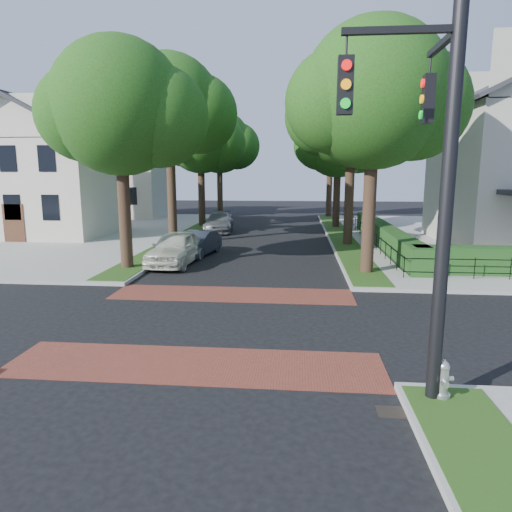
% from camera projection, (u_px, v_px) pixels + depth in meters
% --- Properties ---
extents(ground, '(120.00, 120.00, 0.00)m').
position_uv_depth(ground, '(218.00, 322.00, 14.01)').
color(ground, black).
rests_on(ground, ground).
extents(sidewalk_nw, '(30.00, 30.00, 0.15)m').
position_uv_depth(sidewalk_nw, '(6.00, 232.00, 34.34)').
color(sidewalk_nw, gray).
rests_on(sidewalk_nw, ground).
extents(crosswalk_far, '(9.00, 2.20, 0.01)m').
position_uv_depth(crosswalk_far, '(232.00, 294.00, 17.15)').
color(crosswalk_far, brown).
rests_on(crosswalk_far, ground).
extents(crosswalk_near, '(9.00, 2.20, 0.01)m').
position_uv_depth(crosswalk_near, '(195.00, 365.00, 10.88)').
color(crosswalk_near, brown).
rests_on(crosswalk_near, ground).
extents(storm_drain, '(0.65, 0.45, 0.01)m').
position_uv_depth(storm_drain, '(394.00, 412.00, 8.73)').
color(storm_drain, black).
rests_on(storm_drain, ground).
extents(grass_strip_ne, '(1.60, 29.80, 0.02)m').
position_uv_depth(grass_strip_ne, '(340.00, 235.00, 32.21)').
color(grass_strip_ne, '#1F4012').
rests_on(grass_strip_ne, sidewalk_ne).
extents(grass_strip_nw, '(1.60, 29.80, 0.02)m').
position_uv_depth(grass_strip_nw, '(190.00, 233.00, 33.17)').
color(grass_strip_nw, '#1F4012').
rests_on(grass_strip_nw, sidewalk_nw).
extents(tree_right_near, '(7.75, 6.67, 10.66)m').
position_uv_depth(tree_right_near, '(376.00, 98.00, 19.22)').
color(tree_right_near, black).
rests_on(tree_right_near, sidewalk_ne).
extents(tree_right_mid, '(8.25, 7.09, 11.22)m').
position_uv_depth(tree_right_mid, '(354.00, 113.00, 27.00)').
color(tree_right_mid, black).
rests_on(tree_right_mid, sidewalk_ne).
extents(tree_right_far, '(7.25, 6.23, 9.74)m').
position_uv_depth(tree_right_far, '(339.00, 141.00, 35.98)').
color(tree_right_far, black).
rests_on(tree_right_far, sidewalk_ne).
extents(tree_right_back, '(7.50, 6.45, 10.20)m').
position_uv_depth(tree_right_back, '(331.00, 144.00, 44.74)').
color(tree_right_back, black).
rests_on(tree_right_back, sidewalk_ne).
extents(tree_left_near, '(7.50, 6.45, 10.20)m').
position_uv_depth(tree_left_near, '(123.00, 110.00, 20.25)').
color(tree_left_near, black).
rests_on(tree_left_near, sidewalk_nw).
extents(tree_left_mid, '(8.00, 6.88, 11.48)m').
position_uv_depth(tree_left_mid, '(172.00, 109.00, 27.91)').
color(tree_left_mid, black).
rests_on(tree_left_mid, sidewalk_nw).
extents(tree_left_far, '(7.00, 6.02, 9.86)m').
position_uv_depth(tree_left_far, '(202.00, 140.00, 36.92)').
color(tree_left_far, black).
rests_on(tree_left_far, sidewalk_nw).
extents(tree_left_back, '(7.75, 6.66, 10.44)m').
position_uv_depth(tree_left_back, '(221.00, 143.00, 45.70)').
color(tree_left_back, black).
rests_on(tree_left_back, sidewalk_nw).
extents(hedge_main_road, '(1.00, 18.00, 1.20)m').
position_uv_depth(hedge_main_road, '(384.00, 235.00, 27.88)').
color(hedge_main_road, '#1E3F15').
rests_on(hedge_main_road, sidewalk_ne).
extents(fence_main_road, '(0.06, 18.00, 0.90)m').
position_uv_depth(fence_main_road, '(371.00, 237.00, 27.98)').
color(fence_main_road, black).
rests_on(fence_main_road, sidewalk_ne).
extents(house_left_near, '(10.00, 9.00, 10.14)m').
position_uv_depth(house_left_near, '(44.00, 165.00, 32.10)').
color(house_left_near, beige).
rests_on(house_left_near, sidewalk_nw).
extents(house_left_far, '(10.00, 9.00, 10.14)m').
position_uv_depth(house_left_far, '(120.00, 167.00, 45.81)').
color(house_left_far, '#B9B6A6').
rests_on(house_left_far, sidewalk_nw).
extents(traffic_signal, '(2.17, 2.00, 8.00)m').
position_uv_depth(traffic_signal, '(434.00, 162.00, 8.40)').
color(traffic_signal, black).
rests_on(traffic_signal, sidewalk_se).
extents(parked_car_front, '(2.25, 4.96, 1.65)m').
position_uv_depth(parked_car_front, '(176.00, 248.00, 22.58)').
color(parked_car_front, silver).
rests_on(parked_car_front, ground).
extents(parked_car_middle, '(2.09, 4.25, 1.34)m').
position_uv_depth(parked_car_middle, '(198.00, 243.00, 25.02)').
color(parked_car_middle, '#202630').
rests_on(parked_car_middle, ground).
extents(parked_car_rear, '(2.47, 5.22, 1.47)m').
position_uv_depth(parked_car_rear, '(219.00, 222.00, 34.95)').
color(parked_car_rear, slate).
rests_on(parked_car_rear, ground).
extents(fire_hydrant, '(0.41, 0.42, 0.79)m').
position_uv_depth(fire_hydrant, '(443.00, 380.00, 8.94)').
color(fire_hydrant, '#ABABAD').
rests_on(fire_hydrant, sidewalk_se).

